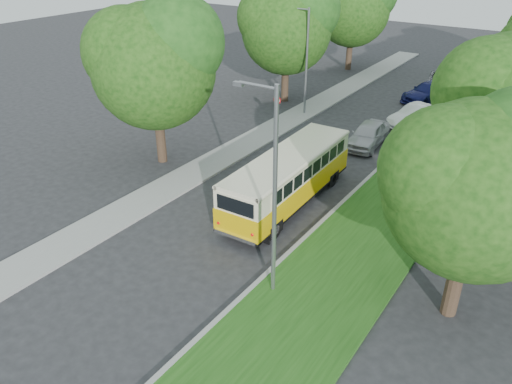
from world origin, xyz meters
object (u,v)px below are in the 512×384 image
Objects in this scene: car_silver at (368,135)px; car_grey at (443,82)px; lamppost_far at (306,58)px; car_blue at (428,92)px; vintage_bus at (288,180)px; lamppost_near at (273,189)px; car_white at (416,116)px.

car_grey is at bearing 85.01° from car_silver.
lamppost_far reaches higher than car_blue.
vintage_bus is at bearing -95.21° from car_silver.
lamppost_near reaches higher than car_silver.
car_grey is (0.45, 14.94, 0.00)m from car_silver.
vintage_bus is (-2.89, 6.11, -3.00)m from lamppost_near.
car_white reaches higher than car_blue.
lamppost_far is (-8.91, 18.50, -0.25)m from lamppost_near.
car_grey is (-2.13, 30.38, -3.62)m from lamppost_near.
lamppost_far is 1.49× the size of car_blue.
lamppost_far is at bearing 150.95° from car_silver.
lamppost_near is at bearing -83.81° from car_silver.
lamppost_far is 11.16m from car_blue.
lamppost_far is 1.39× the size of car_grey.
vintage_bus reaches higher than car_white.
lamppost_near is 1.82× the size of car_silver.
car_white is at bearing -94.02° from car_grey.
car_blue is (-2.21, 26.77, -3.64)m from lamppost_near.
vintage_bus is at bearing -101.21° from car_grey.
lamppost_near is 1.48× the size of car_grey.
lamppost_near is at bearing -66.10° from vintage_bus.
lamppost_far is at bearing -129.10° from car_grey.
vintage_bus is at bearing -64.10° from lamppost_far.
car_blue is 3.62m from car_grey.
car_blue is at bearing 86.70° from vintage_bus.
lamppost_far is 8.66m from car_white.
car_silver is at bearing -71.07° from car_blue.
car_grey is (0.08, 3.62, 0.02)m from car_blue.
car_silver is 11.33m from car_blue.
car_silver is (-2.58, 15.44, -3.62)m from lamppost_near.
vintage_bus is at bearing -75.59° from car_white.
lamppost_near is 16.07m from car_silver.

